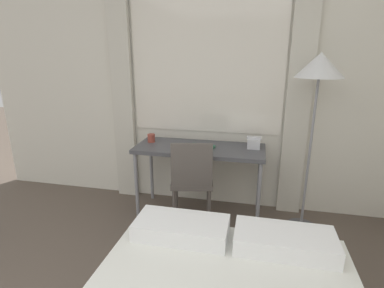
% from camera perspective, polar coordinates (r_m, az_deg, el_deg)
% --- Properties ---
extents(wall_back_with_window, '(5.11, 0.13, 2.70)m').
position_cam_1_polar(wall_back_with_window, '(3.29, 1.40, 11.17)').
color(wall_back_with_window, silver).
rests_on(wall_back_with_window, ground_plane).
extents(desk, '(1.32, 0.53, 0.76)m').
position_cam_1_polar(desk, '(3.09, 1.46, -1.69)').
color(desk, '#4C4C51').
rests_on(desk, ground_plane).
extents(desk_chair, '(0.47, 0.47, 0.91)m').
position_cam_1_polar(desk_chair, '(2.91, -0.01, -6.37)').
color(desk_chair, '#59514C').
rests_on(desk_chair, ground_plane).
extents(standing_lamp, '(0.41, 0.41, 1.70)m').
position_cam_1_polar(standing_lamp, '(2.86, 22.99, 11.55)').
color(standing_lamp, '#4C4C51').
rests_on(standing_lamp, ground_plane).
extents(telephone, '(0.14, 0.14, 0.12)m').
position_cam_1_polar(telephone, '(3.09, 11.69, 0.23)').
color(telephone, silver).
rests_on(telephone, desk).
extents(book, '(0.28, 0.25, 0.02)m').
position_cam_1_polar(book, '(3.00, 1.66, -0.70)').
color(book, '#33664C').
rests_on(book, desk).
extents(mug, '(0.08, 0.08, 0.09)m').
position_cam_1_polar(mug, '(3.26, -7.77, 1.13)').
color(mug, '#993F33').
rests_on(mug, desk).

